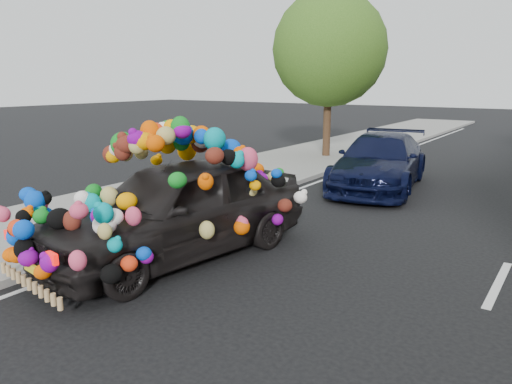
% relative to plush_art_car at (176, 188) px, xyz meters
% --- Properties ---
extents(ground, '(100.00, 100.00, 0.00)m').
position_rel_plush_art_car_xyz_m(ground, '(1.13, 1.70, -1.19)').
color(ground, black).
rests_on(ground, ground).
extents(sidewalk, '(4.00, 60.00, 0.12)m').
position_rel_plush_art_car_xyz_m(sidewalk, '(-3.17, 1.70, -1.13)').
color(sidewalk, gray).
rests_on(sidewalk, ground).
extents(kerb, '(0.15, 60.00, 0.13)m').
position_rel_plush_art_car_xyz_m(kerb, '(-1.22, 1.70, -1.12)').
color(kerb, gray).
rests_on(kerb, ground).
extents(lane_markings, '(6.00, 50.00, 0.01)m').
position_rel_plush_art_car_xyz_m(lane_markings, '(4.73, 1.70, -1.18)').
color(lane_markings, silver).
rests_on(lane_markings, ground).
extents(tree_near_sidewalk, '(4.20, 4.20, 6.13)m').
position_rel_plush_art_car_xyz_m(tree_near_sidewalk, '(-2.67, 11.20, 2.83)').
color(tree_near_sidewalk, '#332114').
rests_on(tree_near_sidewalk, ground).
extents(plush_art_car, '(3.11, 5.36, 2.30)m').
position_rel_plush_art_car_xyz_m(plush_art_car, '(0.00, 0.00, 0.00)').
color(plush_art_car, black).
rests_on(plush_art_car, ground).
extents(navy_sedan, '(2.87, 5.36, 1.48)m').
position_rel_plush_art_car_xyz_m(navy_sedan, '(0.89, 7.19, -0.45)').
color(navy_sedan, black).
rests_on(navy_sedan, ground).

